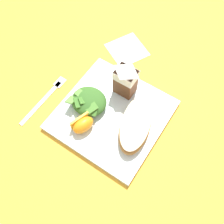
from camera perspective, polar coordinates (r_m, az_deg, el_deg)
ground at (r=0.72m, az=-0.00°, el=-0.95°), size 3.00×3.00×0.00m
white_plate at (r=0.71m, az=-0.00°, el=-0.66°), size 0.28×0.28×0.02m
cheesy_pizza_bread at (r=0.67m, az=5.51°, el=-2.47°), size 0.12×0.19×0.04m
green_salad_pile at (r=0.70m, az=-5.20°, el=2.39°), size 0.10×0.09×0.04m
milk_carton at (r=0.69m, az=3.08°, el=7.45°), size 0.06×0.04×0.11m
orange_wedge_front at (r=0.67m, az=-6.52°, el=-2.79°), size 0.05×0.07×0.04m
paper_napkin at (r=0.85m, az=3.37°, el=13.72°), size 0.15×0.15×0.00m
metal_fork at (r=0.77m, az=-14.34°, el=3.42°), size 0.02×0.19×0.01m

